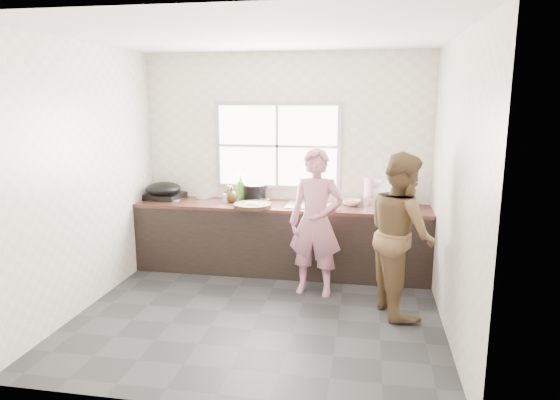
% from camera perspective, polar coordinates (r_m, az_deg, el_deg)
% --- Properties ---
extents(floor, '(3.60, 3.20, 0.01)m').
position_cam_1_polar(floor, '(5.18, -2.41, -12.91)').
color(floor, '#262628').
rests_on(floor, ground).
extents(ceiling, '(3.60, 3.20, 0.01)m').
position_cam_1_polar(ceiling, '(4.75, -2.70, 18.35)').
color(ceiling, silver).
rests_on(ceiling, wall_back).
extents(wall_back, '(3.60, 0.01, 2.70)m').
position_cam_1_polar(wall_back, '(6.34, 0.63, 4.40)').
color(wall_back, beige).
rests_on(wall_back, ground).
extents(wall_left, '(0.01, 3.20, 2.70)m').
position_cam_1_polar(wall_left, '(5.47, -21.36, 2.44)').
color(wall_left, beige).
rests_on(wall_left, ground).
extents(wall_right, '(0.01, 3.20, 2.70)m').
position_cam_1_polar(wall_right, '(4.73, 19.30, 1.27)').
color(wall_right, beige).
rests_on(wall_right, ground).
extents(wall_front, '(3.60, 0.01, 2.70)m').
position_cam_1_polar(wall_front, '(3.27, -8.70, -2.61)').
color(wall_front, beige).
rests_on(wall_front, ground).
extents(cabinet, '(3.60, 0.62, 0.82)m').
position_cam_1_polar(cabinet, '(6.23, 0.13, -4.57)').
color(cabinet, black).
rests_on(cabinet, floor).
extents(countertop, '(3.60, 0.64, 0.04)m').
position_cam_1_polar(countertop, '(6.12, 0.13, -0.71)').
color(countertop, '#361B16').
rests_on(countertop, cabinet).
extents(sink, '(0.55, 0.45, 0.02)m').
position_cam_1_polar(sink, '(6.07, 3.39, -0.60)').
color(sink, silver).
rests_on(sink, countertop).
extents(faucet, '(0.02, 0.02, 0.30)m').
position_cam_1_polar(faucet, '(6.24, 3.62, 1.09)').
color(faucet, silver).
rests_on(faucet, countertop).
extents(window_frame, '(1.60, 0.05, 1.10)m').
position_cam_1_polar(window_frame, '(6.32, -0.29, 6.20)').
color(window_frame, '#9EA0A5').
rests_on(window_frame, wall_back).
extents(window_glazing, '(1.50, 0.01, 1.00)m').
position_cam_1_polar(window_glazing, '(6.30, -0.33, 6.18)').
color(window_glazing, white).
rests_on(window_glazing, window_frame).
extents(woman, '(0.60, 0.44, 1.52)m').
position_cam_1_polar(woman, '(5.47, 4.11, -3.13)').
color(woman, '#C87890').
rests_on(woman, floor).
extents(person_side, '(0.84, 0.95, 1.64)m').
position_cam_1_polar(person_side, '(5.12, 13.68, -3.75)').
color(person_side, brown).
rests_on(person_side, floor).
extents(cutting_board, '(0.59, 0.59, 0.04)m').
position_cam_1_polar(cutting_board, '(5.98, -3.15, -0.62)').
color(cutting_board, black).
rests_on(cutting_board, countertop).
extents(cleaver, '(0.21, 0.11, 0.01)m').
position_cam_1_polar(cleaver, '(6.23, -2.10, 0.08)').
color(cleaver, silver).
rests_on(cleaver, cutting_board).
extents(bowl_mince, '(0.23, 0.23, 0.05)m').
position_cam_1_polar(bowl_mince, '(5.97, -3.02, -0.59)').
color(bowl_mince, silver).
rests_on(bowl_mince, countertop).
extents(bowl_crabs, '(0.22, 0.22, 0.06)m').
position_cam_1_polar(bowl_crabs, '(6.12, 8.11, -0.36)').
color(bowl_crabs, silver).
rests_on(bowl_crabs, countertop).
extents(bowl_held, '(0.26, 0.26, 0.07)m').
position_cam_1_polar(bowl_held, '(5.83, 5.81, -0.86)').
color(bowl_held, white).
rests_on(bowl_held, countertop).
extents(black_pot, '(0.32, 0.32, 0.20)m').
position_cam_1_polar(black_pot, '(6.38, -2.91, 0.87)').
color(black_pot, black).
rests_on(black_pot, countertop).
extents(plate_food, '(0.25, 0.25, 0.02)m').
position_cam_1_polar(plate_food, '(6.45, -5.42, 0.14)').
color(plate_food, silver).
rests_on(plate_food, countertop).
extents(bottle_green, '(0.17, 0.17, 0.33)m').
position_cam_1_polar(bottle_green, '(6.43, -4.47, 1.53)').
color(bottle_green, '#4B9831').
rests_on(bottle_green, countertop).
extents(bottle_brown_tall, '(0.09, 0.09, 0.18)m').
position_cam_1_polar(bottle_brown_tall, '(6.35, -5.89, 0.71)').
color(bottle_brown_tall, '#3E2A0F').
rests_on(bottle_brown_tall, countertop).
extents(bottle_brown_short, '(0.15, 0.15, 0.19)m').
position_cam_1_polar(bottle_brown_short, '(6.27, -5.56, 0.58)').
color(bottle_brown_short, '#3D260F').
rests_on(bottle_brown_short, countertop).
extents(glass_jar, '(0.10, 0.10, 0.11)m').
position_cam_1_polar(glass_jar, '(6.27, -6.19, 0.22)').
color(glass_jar, '#B8BCBF').
rests_on(glass_jar, countertop).
extents(burner, '(0.48, 0.48, 0.06)m').
position_cam_1_polar(burner, '(6.68, -12.95, 0.49)').
color(burner, black).
rests_on(burner, countertop).
extents(wok, '(0.57, 0.57, 0.17)m').
position_cam_1_polar(wok, '(6.55, -13.19, 1.27)').
color(wok, black).
rests_on(wok, burner).
extents(dish_rack, '(0.52, 0.43, 0.34)m').
position_cam_1_polar(dish_rack, '(6.23, 11.97, 1.02)').
color(dish_rack, white).
rests_on(dish_rack, countertop).
extents(pot_lid_left, '(0.34, 0.34, 0.01)m').
position_cam_1_polar(pot_lid_left, '(6.57, -12.34, 0.11)').
color(pot_lid_left, silver).
rests_on(pot_lid_left, countertop).
extents(pot_lid_right, '(0.31, 0.31, 0.01)m').
position_cam_1_polar(pot_lid_right, '(6.60, -8.65, 0.28)').
color(pot_lid_right, silver).
rests_on(pot_lid_right, countertop).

